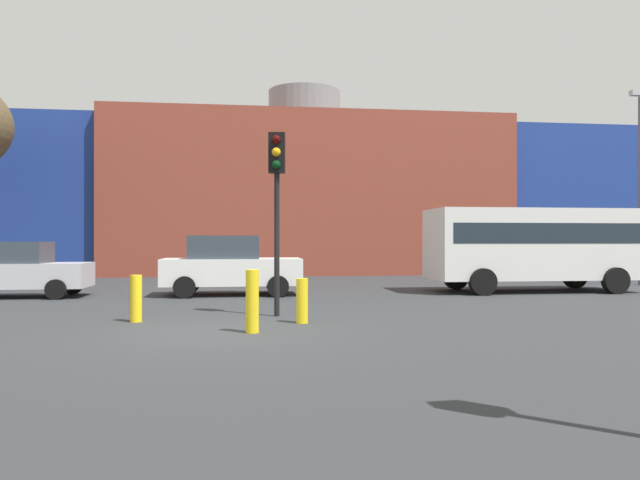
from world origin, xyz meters
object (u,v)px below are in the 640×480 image
object	(u,v)px
parked_car_1	(19,270)
white_bus	(532,243)
bollard_yellow_0	(302,301)
bollard_yellow_1	(252,301)
parked_car_2	(230,265)
street_lamp	(640,174)
bollard_yellow_2	(136,298)
traffic_light_island	(277,181)

from	to	relation	value
parked_car_1	white_bus	distance (m)	16.13
bollard_yellow_0	bollard_yellow_1	distance (m)	1.55
parked_car_1	white_bus	bearing A→B (deg)	0.02
white_bus	bollard_yellow_0	distance (m)	10.64
parked_car_2	street_lamp	size ratio (longest dim) A/B	0.58
bollard_yellow_1	parked_car_2	bearing A→B (deg)	94.36
bollard_yellow_1	street_lamp	size ratio (longest dim) A/B	0.16
bollard_yellow_2	bollard_yellow_1	bearing A→B (deg)	-36.65
parked_car_2	white_bus	world-z (taller)	white_bus
parked_car_2	traffic_light_island	distance (m)	5.89
bollard_yellow_1	traffic_light_island	bearing A→B (deg)	76.13
white_bus	bollard_yellow_1	size ratio (longest dim) A/B	5.90
parked_car_2	bollard_yellow_2	xyz separation A→B (m)	(-1.79, -5.93, -0.43)
white_bus	traffic_light_island	size ratio (longest dim) A/B	1.66
white_bus	parked_car_2	bearing A→B (deg)	-179.96
white_bus	bollard_yellow_0	bearing A→B (deg)	-141.73
traffic_light_island	bollard_yellow_1	distance (m)	3.40
bollard_yellow_2	parked_car_1	bearing A→B (deg)	126.63
parked_car_2	white_bus	bearing A→B (deg)	0.04
white_bus	street_lamp	bearing A→B (deg)	21.49
parked_car_1	white_bus	size ratio (longest dim) A/B	0.56
street_lamp	bollard_yellow_0	bearing A→B (deg)	-147.69
bollard_yellow_0	white_bus	bearing A→B (deg)	38.27
parked_car_1	parked_car_2	world-z (taller)	parked_car_2
parked_car_2	street_lamp	world-z (taller)	street_lamp
parked_car_2	bollard_yellow_0	distance (m)	6.75
white_bus	traffic_light_island	world-z (taller)	traffic_light_island
bollard_yellow_0	bollard_yellow_1	world-z (taller)	bollard_yellow_1
bollard_yellow_0	bollard_yellow_2	world-z (taller)	bollard_yellow_2
parked_car_1	parked_car_2	xyz separation A→B (m)	(6.19, -0.00, 0.09)
white_bus	bollard_yellow_2	size ratio (longest dim) A/B	7.00
bollard_yellow_0	bollard_yellow_2	distance (m)	3.45
parked_car_2	white_bus	distance (m)	9.94
bollard_yellow_2	bollard_yellow_0	bearing A→B (deg)	-10.22
parked_car_1	parked_car_2	bearing A→B (deg)	-0.00
bollard_yellow_0	bollard_yellow_2	size ratio (longest dim) A/B	0.94
bollard_yellow_1	street_lamp	distance (m)	18.11
bollard_yellow_2	street_lamp	bearing A→B (deg)	25.23
parked_car_1	street_lamp	size ratio (longest dim) A/B	0.52
parked_car_2	bollard_yellow_0	size ratio (longest dim) A/B	4.65
white_bus	traffic_light_island	bearing A→B (deg)	-148.40
bollard_yellow_1	bollard_yellow_2	size ratio (longest dim) A/B	1.19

